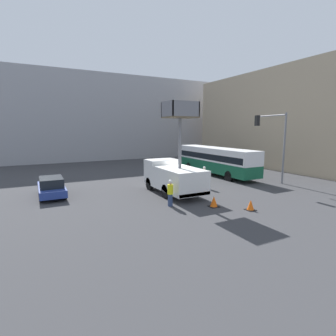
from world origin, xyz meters
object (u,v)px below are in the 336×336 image
(city_bus, at_px, (215,159))
(traffic_light_pole, at_px, (275,137))
(traffic_cone_mid_road, at_px, (214,202))
(parked_car_curbside, at_px, (51,187))
(road_worker_near_truck, at_px, (170,193))
(road_worker_directing, at_px, (204,177))
(utility_truck, at_px, (173,175))
(traffic_cone_near_truck, at_px, (251,205))

(city_bus, bearing_deg, traffic_light_pole, -152.38)
(traffic_cone_mid_road, xyz_separation_m, parked_car_curbside, (-9.32, 7.87, 0.41))
(road_worker_near_truck, height_order, road_worker_directing, road_worker_directing)
(road_worker_near_truck, xyz_separation_m, road_worker_directing, (5.19, 3.49, 0.06))
(traffic_cone_mid_road, bearing_deg, utility_truck, 99.02)
(city_bus, distance_m, road_worker_directing, 7.04)
(utility_truck, bearing_deg, traffic_light_pole, -6.74)
(traffic_cone_mid_road, distance_m, parked_car_curbside, 12.21)
(parked_car_curbside, bearing_deg, city_bus, 6.85)
(traffic_cone_mid_road, bearing_deg, road_worker_near_truck, 149.01)
(road_worker_directing, bearing_deg, traffic_cone_mid_road, 95.93)
(road_worker_near_truck, xyz_separation_m, traffic_cone_near_truck, (4.11, -3.14, -0.58))
(traffic_light_pole, relative_size, traffic_cone_near_truck, 9.79)
(parked_car_curbside, bearing_deg, traffic_cone_near_truck, -41.02)
(traffic_light_pole, xyz_separation_m, parked_car_curbside, (-18.50, 4.69, -3.65))
(city_bus, distance_m, road_worker_near_truck, 13.21)
(traffic_light_pole, distance_m, traffic_cone_mid_road, 10.53)
(city_bus, height_order, traffic_cone_near_truck, city_bus)
(road_worker_directing, bearing_deg, parked_car_curbside, 21.01)
(road_worker_near_truck, relative_size, road_worker_directing, 0.95)
(road_worker_directing, distance_m, traffic_cone_mid_road, 5.70)
(road_worker_directing, bearing_deg, road_worker_near_truck, 68.45)
(traffic_light_pole, bearing_deg, road_worker_directing, 164.52)
(traffic_cone_near_truck, bearing_deg, road_worker_directing, 80.70)
(utility_truck, bearing_deg, traffic_cone_near_truck, -68.87)
(utility_truck, relative_size, city_bus, 0.60)
(traffic_cone_mid_road, bearing_deg, traffic_light_pole, 19.14)
(traffic_cone_mid_road, relative_size, parked_car_curbside, 0.16)
(road_worker_directing, xyz_separation_m, traffic_cone_mid_road, (-2.72, -4.97, -0.61))
(road_worker_near_truck, distance_m, traffic_cone_near_truck, 5.20)
(city_bus, distance_m, traffic_cone_mid_road, 12.61)
(utility_truck, xyz_separation_m, traffic_cone_mid_road, (0.69, -4.35, -1.20))
(traffic_cone_near_truck, distance_m, traffic_cone_mid_road, 2.32)
(utility_truck, relative_size, parked_car_curbside, 1.55)
(traffic_light_pole, relative_size, road_worker_directing, 3.49)
(traffic_light_pole, xyz_separation_m, traffic_cone_mid_road, (-9.18, -3.18, -4.06))
(traffic_light_pole, bearing_deg, traffic_cone_mid_road, -160.86)
(traffic_light_pole, bearing_deg, traffic_cone_near_truck, -147.35)
(city_bus, xyz_separation_m, traffic_light_pole, (1.52, -6.73, 2.61))
(city_bus, bearing_deg, utility_truck, 138.57)
(parked_car_curbside, bearing_deg, traffic_cone_mid_road, -40.19)
(utility_truck, height_order, traffic_light_pole, utility_truck)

